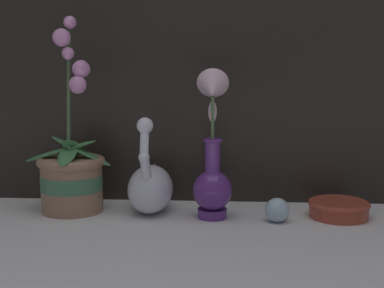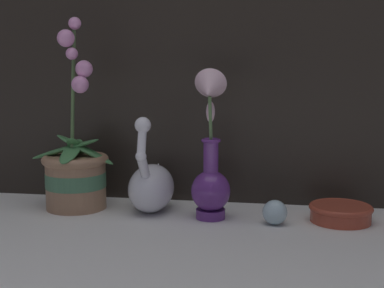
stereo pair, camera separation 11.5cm
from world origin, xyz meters
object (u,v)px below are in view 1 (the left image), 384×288
(blue_vase, at_px, (212,166))
(glass_sphere, at_px, (277,210))
(orchid_potted_plant, at_px, (72,172))
(swan_figurine, at_px, (150,186))
(amber_dish, at_px, (339,208))

(blue_vase, bearing_deg, glass_sphere, -6.62)
(orchid_potted_plant, height_order, glass_sphere, orchid_potted_plant)
(swan_figurine, relative_size, amber_dish, 1.66)
(swan_figurine, xyz_separation_m, blue_vase, (0.14, -0.04, 0.05))
(swan_figurine, xyz_separation_m, glass_sphere, (0.27, -0.06, -0.03))
(blue_vase, height_order, glass_sphere, blue_vase)
(blue_vase, distance_m, glass_sphere, 0.16)
(amber_dish, bearing_deg, blue_vase, -174.25)
(glass_sphere, xyz_separation_m, amber_dish, (0.13, 0.04, -0.00))
(orchid_potted_plant, bearing_deg, glass_sphere, -7.09)
(amber_dish, bearing_deg, swan_figurine, 177.74)
(orchid_potted_plant, distance_m, amber_dish, 0.59)
(orchid_potted_plant, xyz_separation_m, swan_figurine, (0.17, 0.00, -0.03))
(blue_vase, relative_size, amber_dish, 2.41)
(blue_vase, bearing_deg, orchid_potted_plant, 172.70)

